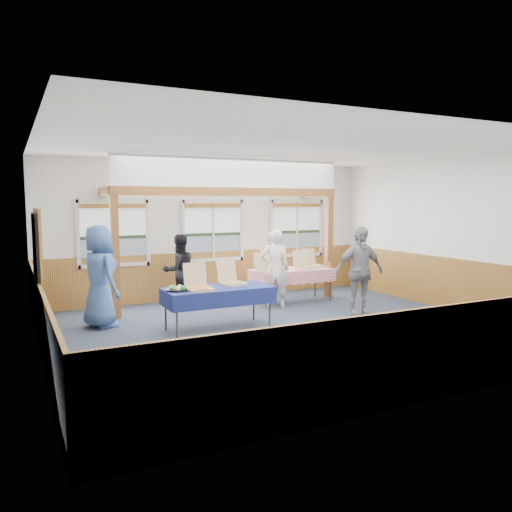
{
  "coord_description": "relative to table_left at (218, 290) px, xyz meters",
  "views": [
    {
      "loc": [
        -4.33,
        -7.54,
        2.28
      ],
      "look_at": [
        -0.09,
        1.0,
        1.24
      ],
      "focal_mm": 35.0,
      "sensor_mm": 36.0,
      "label": 1
    }
  ],
  "objects": [
    {
      "name": "wall_back",
      "position": [
        1.03,
        2.88,
        0.9
      ],
      "size": [
        8.0,
        0.0,
        8.0
      ],
      "primitive_type": "plane",
      "rotation": [
        1.57,
        0.0,
        0.0
      ],
      "color": "silver",
      "rests_on": "floor"
    },
    {
      "name": "wainscot_left",
      "position": [
        -2.94,
        -0.62,
        -0.15
      ],
      "size": [
        0.05,
        6.98,
        1.1
      ],
      "primitive_type": "cube",
      "color": "brown",
      "rests_on": "floor"
    },
    {
      "name": "pizza_box_f",
      "position": [
        3.08,
        1.66,
        0.12
      ],
      "size": [
        0.4,
        0.48,
        0.41
      ],
      "rotation": [
        0.0,
        0.0,
        0.04
      ],
      "color": "tan",
      "rests_on": "table_right"
    },
    {
      "name": "wall_right",
      "position": [
        5.03,
        -0.62,
        0.9
      ],
      "size": [
        0.0,
        8.0,
        8.0
      ],
      "primitive_type": "plane",
      "rotation": [
        1.57,
        0.0,
        -1.57
      ],
      "color": "silver",
      "rests_on": "floor"
    },
    {
      "name": "cased_opening",
      "position": [
        -2.93,
        0.28,
        0.35
      ],
      "size": [
        0.06,
        1.3,
        2.1
      ],
      "primitive_type": "cube",
      "color": "#363636",
      "rests_on": "wall_left"
    },
    {
      "name": "pizza_box_e",
      "position": [
        2.68,
        1.44,
        0.12
      ],
      "size": [
        0.43,
        0.5,
        0.41
      ],
      "rotation": [
        0.0,
        0.0,
        -0.13
      ],
      "color": "tan",
      "rests_on": "table_right"
    },
    {
      "name": "window_right",
      "position": [
        3.33,
        2.83,
        0.98
      ],
      "size": [
        1.56,
        0.1,
        1.46
      ],
      "color": "silver",
      "rests_on": "wall_back"
    },
    {
      "name": "woman_black",
      "position": [
        -0.03,
        2.17,
        0.09
      ],
      "size": [
        0.84,
        0.69,
        1.58
      ],
      "primitive_type": "imported",
      "rotation": [
        0.0,
        0.0,
        3.27
      ],
      "color": "black",
      "rests_on": "floor"
    },
    {
      "name": "pizza_box_d",
      "position": [
        2.07,
        1.71,
        0.12
      ],
      "size": [
        0.54,
        0.61,
        0.45
      ],
      "rotation": [
        0.0,
        0.0,
        0.29
      ],
      "color": "tan",
      "rests_on": "table_right"
    },
    {
      "name": "pizza_box_c",
      "position": [
        1.68,
        1.42,
        0.12
      ],
      "size": [
        0.39,
        0.47,
        0.4
      ],
      "rotation": [
        0.0,
        0.0,
        -0.05
      ],
      "color": "tan",
      "rests_on": "table_right"
    },
    {
      "name": "window_left",
      "position": [
        -1.27,
        2.83,
        0.98
      ],
      "size": [
        1.56,
        0.1,
        1.46
      ],
      "color": "silver",
      "rests_on": "wall_back"
    },
    {
      "name": "cross_beam",
      "position": [
        1.03,
        1.68,
        1.79
      ],
      "size": [
        5.15,
        0.18,
        0.18
      ],
      "primitive_type": "cube",
      "color": "brown",
      "rests_on": "post_left"
    },
    {
      "name": "woman_white",
      "position": [
        1.78,
        1.14,
        0.15
      ],
      "size": [
        0.73,
        0.62,
        1.7
      ],
      "primitive_type": "imported",
      "rotation": [
        0.0,
        0.0,
        2.72
      ],
      "color": "silver",
      "rests_on": "floor"
    },
    {
      "name": "drink_glass",
      "position": [
        3.28,
        1.26,
        0.13
      ],
      "size": [
        0.07,
        0.07,
        0.15
      ],
      "primitive_type": "cylinder",
      "color": "olive",
      "rests_on": "table_right"
    },
    {
      "name": "veggie_tray",
      "position": [
        -0.75,
        0.0,
        0.09
      ],
      "size": [
        0.39,
        0.39,
        0.09
      ],
      "color": "black",
      "rests_on": "table_left"
    },
    {
      "name": "table_left",
      "position": [
        0.0,
        0.0,
        0.0
      ],
      "size": [
        1.98,
        1.0,
        0.76
      ],
      "rotation": [
        0.0,
        0.0,
        0.08
      ],
      "color": "#363636",
      "rests_on": "floor"
    },
    {
      "name": "window_mid",
      "position": [
        1.03,
        2.83,
        0.98
      ],
      "size": [
        1.56,
        0.1,
        1.46
      ],
      "color": "silver",
      "rests_on": "wall_back"
    },
    {
      "name": "person_grey",
      "position": [
        2.95,
        -0.23,
        0.19
      ],
      "size": [
        1.1,
        0.57,
        1.79
      ],
      "primitive_type": "imported",
      "rotation": [
        0.0,
        0.0,
        -0.13
      ],
      "color": "gray",
      "rests_on": "floor"
    },
    {
      "name": "wainscot_right",
      "position": [
        5.01,
        -0.62,
        -0.15
      ],
      "size": [
        0.05,
        6.98,
        1.1
      ],
      "primitive_type": "cube",
      "color": "brown",
      "rests_on": "floor"
    },
    {
      "name": "wainscot_front",
      "position": [
        1.03,
        -4.1,
        -0.15
      ],
      "size": [
        7.98,
        0.05,
        1.1
      ],
      "primitive_type": "cube",
      "color": "brown",
      "rests_on": "floor"
    },
    {
      "name": "wainscot_back",
      "position": [
        1.03,
        2.85,
        -0.15
      ],
      "size": [
        7.98,
        0.05,
        1.1
      ],
      "primitive_type": "cube",
      "color": "brown",
      "rests_on": "floor"
    },
    {
      "name": "ceiling",
      "position": [
        1.03,
        -0.62,
        2.5
      ],
      "size": [
        8.0,
        8.0,
        0.0
      ],
      "primitive_type": "plane",
      "rotation": [
        3.14,
        0.0,
        0.0
      ],
      "color": "white",
      "rests_on": "wall_back"
    },
    {
      "name": "pizza_box_a",
      "position": [
        -0.4,
        -0.11,
        0.12
      ],
      "size": [
        0.42,
        0.51,
        0.45
      ],
      "rotation": [
        0.0,
        0.0,
        -0.02
      ],
      "color": "tan",
      "rests_on": "table_left"
    },
    {
      "name": "man_blue",
      "position": [
        -1.86,
        1.1,
        0.23
      ],
      "size": [
        0.86,
        1.06,
        1.87
      ],
      "primitive_type": "imported",
      "rotation": [
        0.0,
        0.0,
        1.9
      ],
      "color": "#3E5D9B",
      "rests_on": "floor"
    },
    {
      "name": "post_left",
      "position": [
        -1.47,
        1.68,
        0.5
      ],
      "size": [
        0.15,
        0.15,
        2.4
      ],
      "primitive_type": "cube",
      "color": "brown",
      "rests_on": "floor"
    },
    {
      "name": "wall_front",
      "position": [
        1.03,
        -4.12,
        0.9
      ],
      "size": [
        8.0,
        0.0,
        8.0
      ],
      "primitive_type": "plane",
      "rotation": [
        -1.57,
        0.0,
        0.0
      ],
      "color": "silver",
      "rests_on": "floor"
    },
    {
      "name": "wall_left",
      "position": [
        -2.97,
        -0.62,
        0.9
      ],
      "size": [
        0.0,
        8.0,
        8.0
      ],
      "primitive_type": "plane",
      "rotation": [
        1.57,
        0.0,
        1.57
      ],
      "color": "silver",
      "rests_on": "floor"
    },
    {
      "name": "pizza_box_b",
      "position": [
        0.34,
        0.16,
        0.12
      ],
      "size": [
        0.46,
        0.53,
        0.44
      ],
      "rotation": [
        0.0,
        0.0,
        0.12
      ],
      "color": "tan",
      "rests_on": "table_left"
    },
    {
      "name": "table_right",
      "position": [
        2.43,
        1.51,
        -0.0
      ],
      "size": [
        1.89,
        0.91,
        0.76
      ],
      "rotation": [
        0.0,
        0.0,
        0.05
      ],
      "color": "#363636",
      "rests_on": "floor"
    },
    {
      "name": "floor",
      "position": [
        1.03,
        -0.62,
        -0.7
      ],
      "size": [
        8.0,
        8.0,
        0.0
      ],
      "primitive_type": "plane",
      "color": "#25313D",
      "rests_on": "ground"
    },
    {
      "name": "post_right",
      "position": [
        3.53,
        1.68,
        0.5
      ],
      "size": [
        0.15,
        0.15,
        2.4
      ],
      "primitive_type": "cube",
      "color": "brown",
      "rests_on": "floor"
    }
  ]
}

